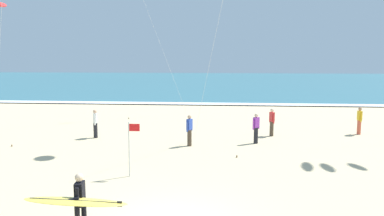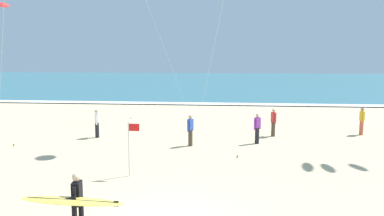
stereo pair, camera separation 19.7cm
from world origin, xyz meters
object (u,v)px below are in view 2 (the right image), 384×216
at_px(bystander_purple_top, 257,128).
at_px(bystander_yellow_top, 362,121).
at_px(bystander_blue_top, 190,130).
at_px(bystander_red_top, 273,122).
at_px(lifeguard_flag, 130,144).
at_px(surfer_lead, 75,201).
at_px(bystander_white_top, 97,123).

relative_size(bystander_purple_top, bystander_yellow_top, 1.00).
xyz_separation_m(bystander_blue_top, bystander_red_top, (4.45, 2.76, 0.00)).
bearing_deg(bystander_red_top, bystander_blue_top, -148.18).
xyz_separation_m(bystander_purple_top, lifeguard_flag, (-5.18, -5.96, 0.45)).
bearing_deg(surfer_lead, bystander_blue_top, 80.13).
relative_size(bystander_white_top, bystander_yellow_top, 1.00).
relative_size(bystander_red_top, lifeguard_flag, 0.76).
bearing_deg(bystander_yellow_top, bystander_white_top, -171.65).
height_order(bystander_blue_top, bystander_red_top, same).
height_order(surfer_lead, bystander_blue_top, surfer_lead).
height_order(surfer_lead, bystander_white_top, surfer_lead).
height_order(bystander_white_top, bystander_yellow_top, same).
height_order(bystander_yellow_top, bystander_blue_top, same).
relative_size(bystander_white_top, bystander_blue_top, 1.00).
height_order(bystander_purple_top, lifeguard_flag, lifeguard_flag).
distance_m(bystander_white_top, lifeguard_flag, 7.52).
xyz_separation_m(bystander_white_top, bystander_red_top, (9.84, 1.30, 0.00)).
relative_size(bystander_white_top, bystander_purple_top, 1.00).
distance_m(surfer_lead, bystander_blue_top, 10.48).
distance_m(surfer_lead, bystander_purple_top, 12.32).
xyz_separation_m(bystander_red_top, lifeguard_flag, (-6.22, -7.87, 0.45)).
bearing_deg(bystander_blue_top, lifeguard_flag, -109.11).
bearing_deg(lifeguard_flag, bystander_blue_top, 70.89).
xyz_separation_m(surfer_lead, bystander_red_top, (6.24, 13.08, -0.24)).
bearing_deg(bystander_yellow_top, lifeguard_flag, -142.28).
bearing_deg(bystander_white_top, bystander_blue_top, -15.19).
relative_size(bystander_yellow_top, lifeguard_flag, 0.76).
relative_size(surfer_lead, bystander_white_top, 1.58).
height_order(bystander_purple_top, bystander_red_top, same).
distance_m(bystander_blue_top, bystander_red_top, 5.24).
bearing_deg(surfer_lead, bystander_purple_top, 65.01).
bearing_deg(bystander_red_top, bystander_white_top, -172.49).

